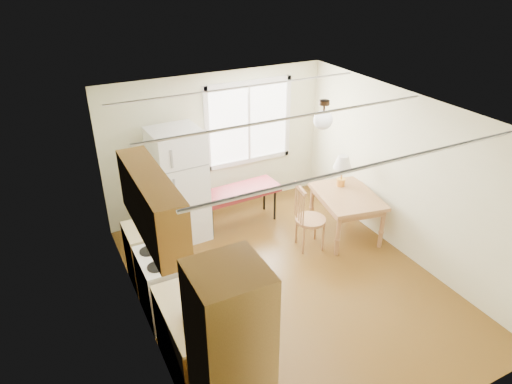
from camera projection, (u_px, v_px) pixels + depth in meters
room_shell at (291, 208)px, 5.97m from camera, size 4.60×5.60×2.62m
kitchen_run at (185, 302)px, 4.97m from camera, size 0.65×3.40×2.20m
window_unit at (249, 123)px, 8.02m from camera, size 1.64×0.05×1.51m
pendant_light at (323, 119)px, 6.10m from camera, size 0.26×0.26×0.40m
refrigerator at (179, 185)px, 7.24m from camera, size 0.80×0.81×1.86m
bench at (239, 193)px, 7.77m from camera, size 1.43×0.60×0.65m
dining_table at (347, 200)px, 7.41m from camera, size 1.10×1.34×0.75m
chair at (305, 213)px, 7.05m from camera, size 0.51×0.50×1.10m
table_lamp at (343, 164)px, 7.46m from camera, size 0.31×0.31×0.54m
coffee_maker at (194, 308)px, 4.61m from camera, size 0.20×0.24×0.33m
kettle at (192, 310)px, 4.61m from camera, size 0.13×0.13×0.25m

